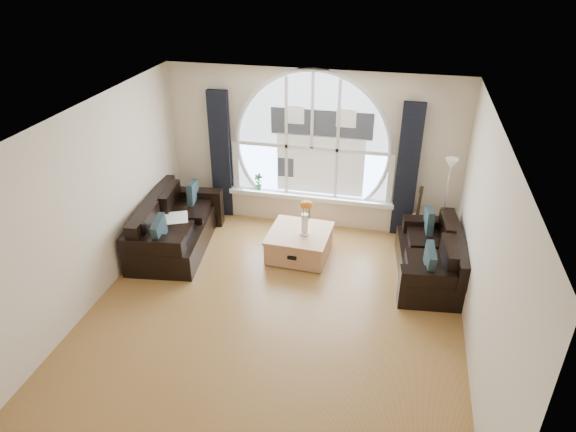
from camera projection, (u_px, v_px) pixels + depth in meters
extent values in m
cube|color=brown|center=(273.00, 315.00, 6.98)|extent=(5.00, 5.50, 0.01)
cube|color=silver|center=(270.00, 123.00, 5.69)|extent=(5.00, 5.50, 0.01)
cube|color=beige|center=(312.00, 150.00, 8.69)|extent=(5.00, 0.01, 2.70)
cube|color=beige|center=(184.00, 401.00, 3.98)|extent=(5.00, 0.01, 2.70)
cube|color=beige|center=(90.00, 208.00, 6.82)|extent=(0.01, 5.50, 2.70)
cube|color=beige|center=(484.00, 253.00, 5.85)|extent=(0.01, 5.50, 2.70)
cube|color=silver|center=(472.00, 170.00, 5.43)|extent=(0.92, 5.50, 0.72)
cube|color=silver|center=(312.00, 135.00, 8.53)|extent=(2.60, 0.06, 2.15)
cube|color=white|center=(310.00, 197.00, 9.00)|extent=(2.90, 0.22, 0.08)
cube|color=white|center=(312.00, 135.00, 8.51)|extent=(2.76, 0.08, 2.15)
cube|color=silver|center=(321.00, 143.00, 8.55)|extent=(1.70, 0.02, 1.50)
cube|color=black|center=(221.00, 155.00, 8.99)|extent=(0.35, 0.12, 2.30)
cube|color=black|center=(407.00, 172.00, 8.37)|extent=(0.35, 0.12, 2.30)
cube|color=black|center=(176.00, 226.00, 8.32)|extent=(1.19, 2.01, 0.85)
cube|color=black|center=(431.00, 254.00, 7.59)|extent=(1.04, 1.80, 0.76)
cube|color=#AC7046|center=(299.00, 242.00, 8.18)|extent=(0.99, 0.99, 0.46)
cube|color=silver|center=(171.00, 224.00, 8.17)|extent=(0.73, 0.73, 0.10)
cube|color=white|center=(305.00, 212.00, 7.85)|extent=(0.24, 0.24, 0.70)
cube|color=#B2B2B2|center=(445.00, 206.00, 8.05)|extent=(0.24, 0.24, 1.60)
cube|color=brown|center=(418.00, 213.00, 8.43)|extent=(0.40, 0.31, 1.06)
imported|color=#1E6023|center=(259.00, 182.00, 9.09)|extent=(0.18, 0.13, 0.30)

